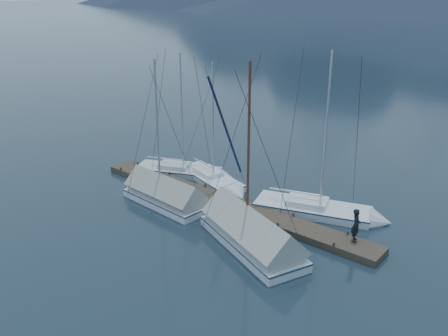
{
  "coord_description": "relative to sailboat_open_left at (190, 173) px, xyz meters",
  "views": [
    {
      "loc": [
        15.15,
        -16.23,
        11.14
      ],
      "look_at": [
        0.0,
        2.0,
        2.2
      ],
      "focal_mm": 38.0,
      "sensor_mm": 36.0,
      "label": 1
    }
  ],
  "objects": [
    {
      "name": "sailboat_open_left",
      "position": [
        0.0,
        0.0,
        0.0
      ],
      "size": [
        6.57,
        4.21,
        8.45
      ],
      "color": "silver",
      "rests_on": "ground"
    },
    {
      "name": "sailboat_open_mid",
      "position": [
        2.41,
        -0.16,
        -0.01
      ],
      "size": [
        6.34,
        3.42,
        8.07
      ],
      "color": "white",
      "rests_on": "ground"
    },
    {
      "name": "person",
      "position": [
        12.1,
        -1.78,
        0.98
      ],
      "size": [
        0.58,
        0.68,
        1.58
      ],
      "primitive_type": "imported",
      "rotation": [
        0.0,
        0.0,
        1.99
      ],
      "color": "black",
      "rests_on": "dock"
    },
    {
      "name": "sailboat_covered_near",
      "position": [
        7.89,
        -4.55,
        0.32
      ],
      "size": [
        7.51,
        4.68,
        9.38
      ],
      "color": "silver",
      "rests_on": "ground"
    },
    {
      "name": "sailboat_covered_far",
      "position": [
        1.53,
        -4.08,
        0.28
      ],
      "size": [
        6.3,
        2.63,
        8.68
      ],
      "color": "white",
      "rests_on": "ground"
    },
    {
      "name": "ground",
      "position": [
        4.6,
        -4.14,
        -0.15
      ],
      "size": [
        1000.0,
        1000.0,
        0.0
      ],
      "primitive_type": "plane",
      "color": "black",
      "rests_on": "ground"
    },
    {
      "name": "sailboat_open_right",
      "position": [
        9.65,
        0.44,
        0.02
      ],
      "size": [
        7.34,
        4.1,
        9.35
      ],
      "color": "silver",
      "rests_on": "ground"
    },
    {
      "name": "dock",
      "position": [
        4.6,
        -2.14,
        -0.04
      ],
      "size": [
        18.0,
        1.5,
        0.54
      ],
      "color": "#382D23",
      "rests_on": "ground"
    },
    {
      "name": "mooring_posts",
      "position": [
        4.1,
        -2.14,
        0.2
      ],
      "size": [
        15.12,
        1.52,
        0.35
      ],
      "color": "#382D23",
      "rests_on": "ground"
    }
  ]
}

